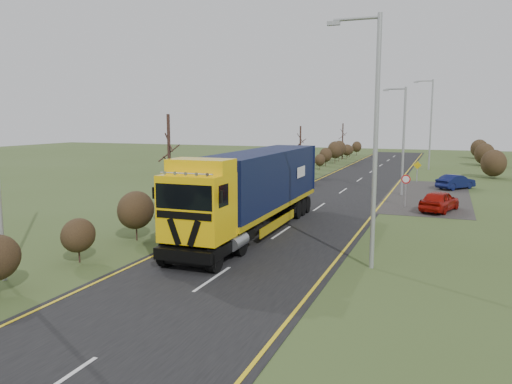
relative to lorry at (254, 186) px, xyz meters
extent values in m
plane|color=#3C4E21|center=(1.35, -3.63, -2.40)|extent=(160.00, 160.00, 0.00)
cube|color=black|center=(1.35, 6.37, -2.39)|extent=(8.00, 120.00, 0.02)
cube|color=#2A2725|center=(7.85, 16.37, -2.39)|extent=(6.00, 18.00, 0.02)
cube|color=yellow|center=(-2.35, 6.37, -2.37)|extent=(0.12, 116.00, 0.01)
cube|color=yellow|center=(5.05, 6.37, -2.37)|extent=(0.12, 116.00, 0.01)
cube|color=silver|center=(1.35, -7.63, -2.37)|extent=(0.12, 3.00, 0.01)
cube|color=silver|center=(1.35, 0.37, -2.37)|extent=(0.12, 3.00, 0.01)
cube|color=silver|center=(1.35, 8.37, -2.37)|extent=(0.12, 3.00, 0.01)
cube|color=silver|center=(1.35, 16.37, -2.37)|extent=(0.12, 3.00, 0.01)
cube|color=silver|center=(1.35, 24.37, -2.37)|extent=(0.12, 3.00, 0.01)
cube|color=silver|center=(1.35, 32.37, -2.37)|extent=(0.12, 3.00, 0.01)
cube|color=silver|center=(1.35, 40.37, -2.37)|extent=(0.12, 3.00, 0.01)
cube|color=silver|center=(1.35, 48.37, -2.37)|extent=(0.12, 3.00, 0.01)
cube|color=silver|center=(1.35, 56.37, -2.37)|extent=(0.12, 3.00, 0.01)
ellipsoid|color=black|center=(-4.67, -7.63, -1.26)|extent=(1.21, 1.57, 1.39)
ellipsoid|color=black|center=(-4.65, -3.63, -0.91)|extent=(1.58, 2.06, 1.82)
ellipsoid|color=black|center=(-4.64, 0.37, -0.56)|extent=(1.96, 2.55, 2.25)
ellipsoid|color=black|center=(-4.68, 4.37, -0.68)|extent=(1.83, 2.38, 2.10)
ellipsoid|color=black|center=(-4.61, 8.37, -1.11)|extent=(1.37, 1.78, 1.57)
ellipsoid|color=black|center=(-4.71, 12.37, -1.27)|extent=(1.20, 1.56, 1.38)
ellipsoid|color=black|center=(-4.58, 16.37, -0.94)|extent=(1.55, 2.02, 1.78)
ellipsoid|color=black|center=(-4.74, 20.37, -0.57)|extent=(1.95, 2.53, 2.24)
ellipsoid|color=black|center=(-4.55, 24.37, -0.66)|extent=(1.85, 2.41, 2.13)
ellipsoid|color=black|center=(-4.77, 28.37, -1.09)|extent=(1.40, 1.81, 1.61)
ellipsoid|color=black|center=(-4.52, 32.37, -1.28)|extent=(1.19, 1.55, 1.37)
ellipsoid|color=black|center=(-4.80, 36.37, -0.97)|extent=(1.52, 1.97, 1.75)
ellipsoid|color=black|center=(-4.50, 40.37, -0.58)|extent=(1.93, 2.51, 2.22)
ellipsoid|color=black|center=(-4.82, 44.37, -0.64)|extent=(1.88, 2.44, 2.16)
ellipsoid|color=black|center=(-4.47, 48.37, -1.06)|extent=(1.43, 1.85, 1.64)
ellipsoid|color=black|center=(-4.84, 52.37, -1.28)|extent=(1.19, 1.55, 1.37)
ellipsoid|color=black|center=(-4.45, 56.37, -1.00)|extent=(1.49, 1.93, 1.71)
cylinder|color=#38221C|center=(-5.15, 0.37, 0.63)|extent=(0.18, 0.18, 6.05)
cylinder|color=#38221C|center=(-5.15, 26.37, 0.13)|extent=(0.18, 0.18, 5.06)
cylinder|color=#38221C|center=(-5.15, 48.37, 0.18)|extent=(0.18, 0.18, 5.15)
cube|color=black|center=(0.00, -5.27, -1.70)|extent=(2.46, 4.65, 0.45)
cube|color=yellow|center=(0.00, -6.18, -0.04)|extent=(2.54, 2.24, 2.61)
cube|color=black|center=(0.00, -7.23, -1.85)|extent=(2.51, 0.15, 0.55)
cube|color=black|center=(-0.42, -7.29, -0.84)|extent=(0.61, 0.03, 1.08)
cube|color=black|center=(0.42, -7.29, -0.84)|extent=(0.61, 0.03, 1.08)
cube|color=black|center=(0.00, -7.26, 0.51)|extent=(2.36, 0.09, 0.95)
cube|color=black|center=(0.00, -7.29, -0.19)|extent=(2.31, 0.06, 0.28)
cube|color=yellow|center=(0.00, -5.83, 1.55)|extent=(2.53, 1.43, 0.56)
cylinder|color=silver|center=(0.00, -7.03, 1.37)|extent=(2.21, 0.09, 0.06)
cube|color=black|center=(-1.44, -7.03, 0.56)|extent=(0.08, 0.12, 0.45)
cube|color=black|center=(1.44, -7.03, 0.56)|extent=(0.08, 0.12, 0.45)
cylinder|color=gray|center=(-1.15, -4.87, -1.65)|extent=(0.58, 1.31, 0.56)
cylinder|color=gray|center=(1.15, -4.87, -1.65)|extent=(0.58, 1.31, 0.56)
cube|color=gold|center=(0.00, 1.25, -1.16)|extent=(2.66, 12.68, 0.24)
cube|color=black|center=(0.00, 1.25, 0.34)|extent=(2.63, 12.28, 2.76)
cube|color=#0D1439|center=(0.00, 7.40, 0.34)|extent=(2.49, 0.09, 2.76)
cube|color=#0D1439|center=(0.00, -4.89, 0.34)|extent=(2.49, 0.09, 2.76)
cube|color=black|center=(0.00, 5.07, -1.75)|extent=(2.35, 3.64, 0.35)
cube|color=gold|center=(-1.22, 0.25, -1.85)|extent=(0.11, 5.52, 0.45)
cube|color=gold|center=(1.22, 0.25, -1.85)|extent=(0.11, 5.52, 0.45)
cylinder|color=black|center=(-1.05, -6.88, -1.88)|extent=(0.33, 1.05, 1.04)
cylinder|color=black|center=(1.05, -6.88, -1.88)|extent=(0.33, 1.05, 1.04)
cylinder|color=black|center=(-1.05, -4.37, -1.88)|extent=(0.33, 1.05, 1.04)
cylinder|color=black|center=(1.05, -4.37, -1.88)|extent=(0.33, 1.05, 1.04)
cylinder|color=black|center=(-1.05, 4.16, -1.88)|extent=(0.33, 1.05, 1.04)
cylinder|color=black|center=(1.05, 4.16, -1.88)|extent=(0.33, 1.05, 1.04)
cylinder|color=black|center=(-1.05, 5.17, -1.88)|extent=(0.33, 1.05, 1.04)
cylinder|color=black|center=(1.05, 5.17, -1.88)|extent=(0.33, 1.05, 1.04)
cylinder|color=black|center=(-1.05, 6.17, -1.88)|extent=(0.33, 1.05, 1.04)
cylinder|color=black|center=(1.05, 6.17, -1.88)|extent=(0.33, 1.05, 1.04)
imported|color=#990E07|center=(8.77, 9.65, -1.74)|extent=(2.64, 4.18, 1.33)
imported|color=#0B113E|center=(9.85, 20.81, -1.80)|extent=(3.22, 3.68, 1.20)
cylinder|color=#A3A6A9|center=(6.54, -4.11, 2.42)|extent=(0.18, 0.18, 9.64)
cylinder|color=#A3A6A9|center=(5.68, -4.11, 7.08)|extent=(1.71, 0.12, 0.12)
cube|color=#A3A6A9|center=(4.82, -4.11, 6.97)|extent=(0.48, 0.19, 0.15)
cylinder|color=#A3A6A9|center=(5.95, 15.77, 1.68)|extent=(0.18, 0.18, 8.15)
cylinder|color=#A3A6A9|center=(5.22, 15.77, 5.61)|extent=(1.45, 0.12, 0.12)
cube|color=#A3A6A9|center=(4.50, 15.77, 5.52)|extent=(0.41, 0.16, 0.13)
cylinder|color=#A3A6A9|center=(7.15, 36.70, 2.68)|extent=(0.18, 0.18, 10.17)
cylinder|color=#A3A6A9|center=(6.24, 36.70, 7.60)|extent=(1.81, 0.12, 0.12)
cube|color=#A3A6A9|center=(5.34, 36.70, 7.49)|extent=(0.51, 0.20, 0.16)
cylinder|color=#A3A6A9|center=(6.62, 10.63, -1.47)|extent=(0.08, 0.08, 1.85)
cylinder|color=red|center=(6.62, 10.60, -0.55)|extent=(0.59, 0.04, 0.59)
cylinder|color=white|center=(6.62, 10.58, -0.55)|extent=(0.44, 0.02, 0.44)
cylinder|color=#A3A6A9|center=(6.55, 24.61, -1.67)|extent=(0.08, 0.08, 1.46)
cube|color=gold|center=(6.55, 24.56, -0.84)|extent=(0.74, 0.04, 0.74)
camera|label=1|loc=(9.11, -23.41, 3.40)|focal=35.00mm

